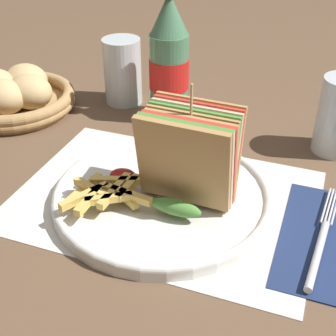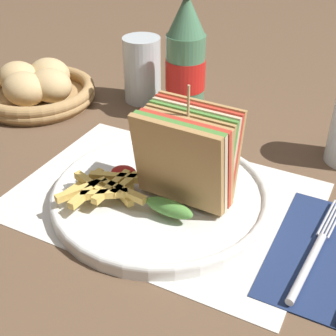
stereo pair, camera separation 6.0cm
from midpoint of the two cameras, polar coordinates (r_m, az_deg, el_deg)
name	(u,v)px [view 2 (the right image)]	position (r m, az deg, el deg)	size (l,w,h in m)	color
ground_plane	(169,210)	(0.60, 3.03, -5.27)	(4.00, 4.00, 0.00)	brown
placemat	(164,199)	(0.61, 2.29, -3.84)	(0.39, 0.27, 0.00)	silver
plate_main	(161,195)	(0.60, 1.99, -3.38)	(0.28, 0.28, 0.02)	white
club_sandwich	(186,159)	(0.56, 5.35, 1.04)	(0.12, 0.10, 0.15)	tan
fries_pile	(104,187)	(0.58, -4.90, -2.46)	(0.11, 0.09, 0.02)	#E0B756
ketchup_blob	(124,172)	(0.62, -2.66, -0.64)	(0.04, 0.03, 0.01)	maroon
fork	(313,256)	(0.55, 20.28, -10.15)	(0.03, 0.19, 0.01)	silver
coke_bottle_near	(186,62)	(0.77, 4.44, 12.74)	(0.07, 0.07, 0.23)	#4C7F5B
glass_far	(142,74)	(0.86, -1.10, 11.35)	(0.07, 0.07, 0.12)	silver
bread_basket	(37,89)	(0.88, -13.78, 9.30)	(0.21, 0.21, 0.07)	#AD8451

